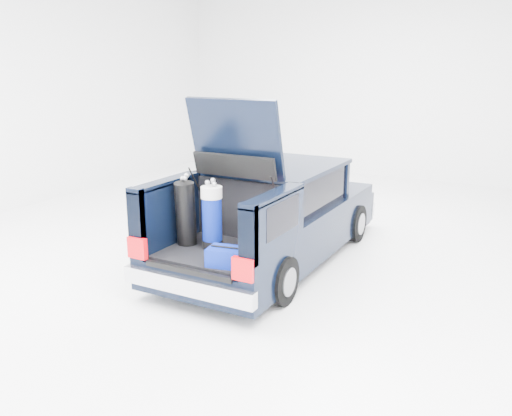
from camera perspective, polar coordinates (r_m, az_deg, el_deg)
The scene contains 6 objects.
ground at distance 8.27m, azimuth 1.66°, elevation -5.43°, with size 14.00×14.00×0.00m, color white.
car at distance 8.15m, azimuth 2.03°, elevation -0.76°, with size 1.87×4.65×2.47m.
red_suitcase at distance 6.75m, azimuth 0.90°, elevation -2.12°, with size 0.41×0.30×0.63m.
black_golf_bag at distance 7.00m, azimuth -7.41°, elevation -0.56°, with size 0.35×0.39×0.93m.
blue_golf_bag at distance 6.85m, azimuth -4.65°, elevation -0.93°, with size 0.36×0.36×0.90m.
blue_duffel at distance 6.32m, azimuth -3.07°, elevation -5.15°, with size 0.49×0.37×0.24m.
Camera 1 is at (3.48, -6.92, 2.88)m, focal length 38.00 mm.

